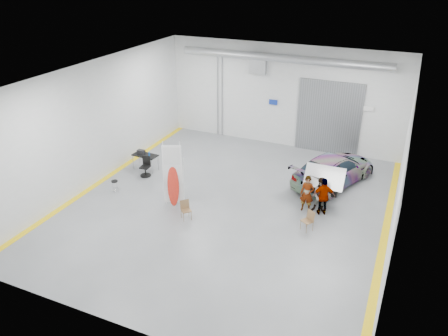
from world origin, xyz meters
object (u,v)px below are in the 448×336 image
at_px(sedan_car, 334,169).
at_px(surfboard_display, 171,180).
at_px(folding_chair_far, 307,224).
at_px(office_chair, 146,168).
at_px(shop_stool, 115,187).
at_px(work_table, 144,155).
at_px(person_a, 307,194).
at_px(person_b, 321,196).
at_px(folding_chair_near, 186,214).
at_px(person_c, 324,197).

relative_size(sedan_car, surfboard_display, 1.66).
xyz_separation_m(folding_chair_far, office_chair, (-8.90, 1.62, 0.19)).
xyz_separation_m(shop_stool, work_table, (-0.13, 2.81, 0.53)).
relative_size(person_a, person_b, 1.01).
bearing_deg(shop_stool, surfboard_display, 2.33).
height_order(sedan_car, shop_stool, sedan_car).
bearing_deg(sedan_car, folding_chair_far, 111.05).
bearing_deg(folding_chair_near, person_a, -14.69).
bearing_deg(folding_chair_far, person_c, 110.98).
height_order(person_c, surfboard_display, surfboard_display).
relative_size(surfboard_display, folding_chair_far, 3.58).
xyz_separation_m(sedan_car, shop_stool, (-9.42, -5.27, -0.44)).
distance_m(person_c, office_chair, 9.22).
xyz_separation_m(sedan_car, person_b, (0.03, -3.09, 0.09)).
xyz_separation_m(person_b, office_chair, (-9.10, -0.02, -0.38)).
relative_size(person_b, folding_chair_near, 1.98).
bearing_deg(work_table, shop_stool, -87.27).
xyz_separation_m(person_b, folding_chair_near, (-5.20, -2.89, -0.58)).
height_order(sedan_car, office_chair, sedan_car).
bearing_deg(work_table, folding_chair_far, -13.56).
relative_size(person_a, folding_chair_near, 2.00).
xyz_separation_m(person_a, shop_stool, (-8.84, -2.07, -0.53)).
bearing_deg(work_table, person_c, -4.27).
relative_size(person_c, shop_stool, 2.72).
relative_size(person_a, work_table, 1.23).
relative_size(person_b, work_table, 1.22).
bearing_deg(person_b, shop_stool, -171.73).
bearing_deg(work_table, sedan_car, 14.48).
bearing_deg(shop_stool, office_chair, 80.71).
height_order(person_a, shop_stool, person_a).
distance_m(folding_chair_far, shop_stool, 9.27).
xyz_separation_m(sedan_car, folding_chair_near, (-5.16, -5.98, -0.49)).
bearing_deg(person_b, person_a, -174.99).
height_order(person_a, office_chair, person_a).
height_order(person_b, folding_chair_far, person_b).
bearing_deg(person_b, surfboard_display, -166.87).
distance_m(person_a, folding_chair_far, 1.69).
distance_m(person_a, person_b, 0.63).
xyz_separation_m(folding_chair_far, work_table, (-9.39, 2.27, 0.57)).
xyz_separation_m(sedan_car, folding_chair_far, (-0.16, -4.73, -0.48)).
height_order(person_c, office_chair, person_c).
relative_size(folding_chair_far, office_chair, 0.84).
relative_size(folding_chair_far, shop_stool, 1.36).
distance_m(sedan_car, person_a, 3.25).
height_order(sedan_car, person_b, person_b).
xyz_separation_m(person_b, work_table, (-9.59, 0.63, 0.00)).
bearing_deg(person_a, shop_stool, -165.94).
xyz_separation_m(work_table, office_chair, (0.49, -0.64, -0.39)).
relative_size(person_c, folding_chair_near, 2.05).
xyz_separation_m(person_c, surfboard_display, (-6.50, -1.96, 0.40)).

